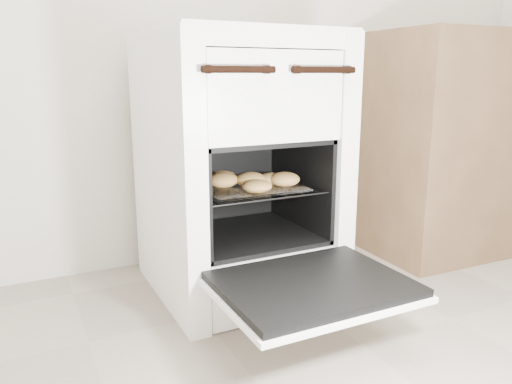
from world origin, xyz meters
The scene contains 6 objects.
stove centered at (-0.14, 1.20, 0.41)m, with size 0.55×0.61×0.84m.
oven_door centered at (-0.14, 0.73, 0.18)m, with size 0.49×0.38×0.03m.
oven_rack centered at (-0.14, 1.14, 0.37)m, with size 0.40×0.38×0.01m.
foil_sheet centered at (-0.14, 1.12, 0.37)m, with size 0.31×0.27×0.01m, color white.
baked_rolls centered at (-0.14, 1.10, 0.40)m, with size 0.31×0.28×0.05m.
counter centered at (0.92, 1.25, 0.44)m, with size 0.88×0.59×0.88m, color brown.
Camera 1 is at (-0.80, -0.27, 0.72)m, focal length 35.00 mm.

